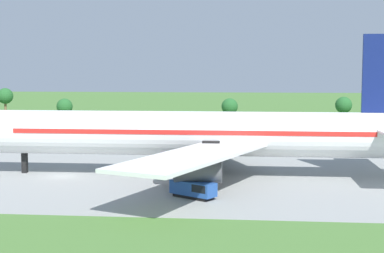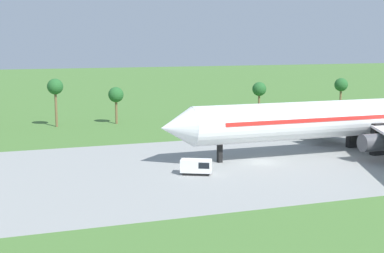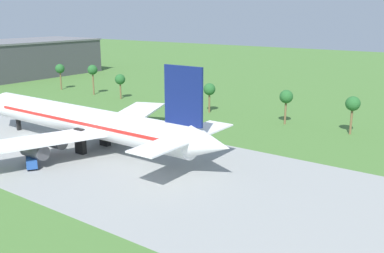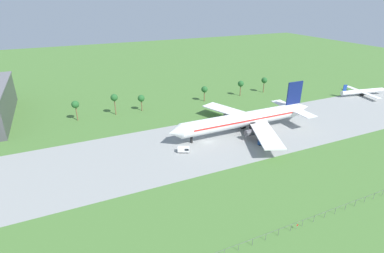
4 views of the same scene
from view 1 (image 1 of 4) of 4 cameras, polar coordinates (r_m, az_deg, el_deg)
The scene contains 5 objects.
ground_plane at distance 86.77m, azimuth -12.43°, elevation -4.74°, with size 600.00×600.00×0.00m, color #477233.
taxiway_strip at distance 86.76m, azimuth -12.43°, elevation -4.73°, with size 320.00×44.00×0.02m.
jet_airliner at distance 84.15m, azimuth 1.20°, elevation -0.73°, with size 72.51×57.31×20.18m.
baggage_tug at distance 70.46m, azimuth 0.25°, elevation -6.09°, with size 5.95×4.85×2.03m.
palm_tree_row at distance 130.52m, azimuth -3.08°, elevation 2.21°, with size 115.20×3.60×11.02m.
Camera 1 is at (26.58, -81.14, 15.45)m, focal length 55.00 mm.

